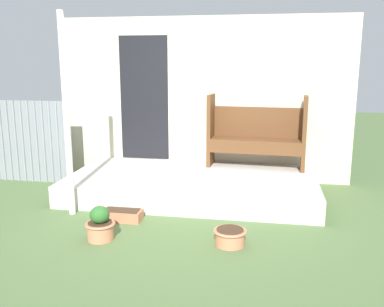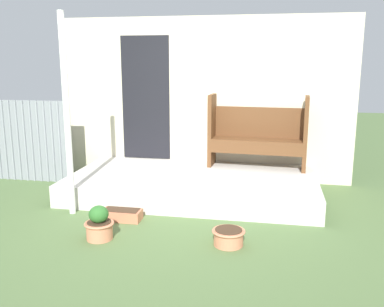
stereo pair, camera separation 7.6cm
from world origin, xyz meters
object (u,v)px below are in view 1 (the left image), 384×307
at_px(flower_pot_middle, 230,236).
at_px(support_post, 67,117).
at_px(flower_pot_left, 100,225).
at_px(planter_box_rect, 122,215).
at_px(bench, 256,132).

bearing_deg(flower_pot_middle, support_post, 163.86).
xyz_separation_m(flower_pot_left, flower_pot_middle, (1.41, 0.11, -0.07)).
bearing_deg(flower_pot_middle, planter_box_rect, 160.57).
distance_m(support_post, planter_box_rect, 1.38).
bearing_deg(support_post, flower_pot_left, -46.69).
xyz_separation_m(bench, planter_box_rect, (-1.55, -1.81, -0.78)).
relative_size(flower_pot_left, planter_box_rect, 0.79).
xyz_separation_m(support_post, flower_pot_middle, (2.07, -0.60, -1.15)).
bearing_deg(support_post, planter_box_rect, -9.50).
distance_m(flower_pot_middle, planter_box_rect, 1.45).
xyz_separation_m(flower_pot_left, planter_box_rect, (0.04, 0.59, -0.10)).
xyz_separation_m(bench, flower_pot_left, (-1.60, -2.40, -0.68)).
relative_size(support_post, flower_pot_left, 6.56).
xyz_separation_m(support_post, planter_box_rect, (0.71, -0.12, -1.18)).
relative_size(support_post, bench, 1.67).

